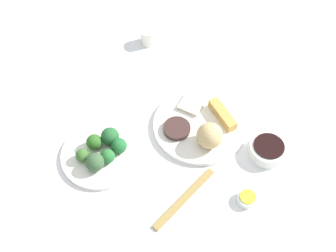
{
  "coord_description": "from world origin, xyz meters",
  "views": [
    {
      "loc": [
        0.57,
        0.54,
        1.07
      ],
      "look_at": [
        0.08,
        0.0,
        0.06
      ],
      "focal_mm": 44.46,
      "sensor_mm": 36.0,
      "label": 1
    }
  ],
  "objects_px": {
    "main_plate": "(199,125)",
    "teacup": "(149,36)",
    "soy_sauce_bowl": "(268,150)",
    "chopsticks_pair": "(184,198)",
    "broccoli_plate": "(101,155)",
    "sauce_ramekin_hot_mustard": "(247,199)"
  },
  "relations": [
    {
      "from": "soy_sauce_bowl",
      "to": "teacup",
      "type": "height_order",
      "value": "teacup"
    },
    {
      "from": "main_plate",
      "to": "soy_sauce_bowl",
      "type": "distance_m",
      "value": 0.22
    },
    {
      "from": "broccoli_plate",
      "to": "sauce_ramekin_hot_mustard",
      "type": "relative_size",
      "value": 4.26
    },
    {
      "from": "teacup",
      "to": "sauce_ramekin_hot_mustard",
      "type": "bearing_deg",
      "value": 72.17
    },
    {
      "from": "soy_sauce_bowl",
      "to": "sauce_ramekin_hot_mustard",
      "type": "height_order",
      "value": "soy_sauce_bowl"
    },
    {
      "from": "main_plate",
      "to": "teacup",
      "type": "bearing_deg",
      "value": -108.56
    },
    {
      "from": "teacup",
      "to": "chopsticks_pair",
      "type": "xyz_separation_m",
      "value": [
        0.34,
        0.54,
        -0.02
      ]
    },
    {
      "from": "main_plate",
      "to": "teacup",
      "type": "relative_size",
      "value": 4.94
    },
    {
      "from": "soy_sauce_bowl",
      "to": "chopsticks_pair",
      "type": "bearing_deg",
      "value": -11.42
    },
    {
      "from": "main_plate",
      "to": "sauce_ramekin_hot_mustard",
      "type": "distance_m",
      "value": 0.28
    },
    {
      "from": "broccoli_plate",
      "to": "soy_sauce_bowl",
      "type": "height_order",
      "value": "soy_sauce_bowl"
    },
    {
      "from": "main_plate",
      "to": "chopsticks_pair",
      "type": "xyz_separation_m",
      "value": [
        0.2,
        0.15,
        -0.0
      ]
    },
    {
      "from": "main_plate",
      "to": "soy_sauce_bowl",
      "type": "xyz_separation_m",
      "value": [
        -0.08,
        0.2,
        0.01
      ]
    },
    {
      "from": "main_plate",
      "to": "chopsticks_pair",
      "type": "distance_m",
      "value": 0.25
    },
    {
      "from": "soy_sauce_bowl",
      "to": "sauce_ramekin_hot_mustard",
      "type": "relative_size",
      "value": 2.01
    },
    {
      "from": "broccoli_plate",
      "to": "chopsticks_pair",
      "type": "xyz_separation_m",
      "value": [
        -0.09,
        0.27,
        -0.0
      ]
    },
    {
      "from": "soy_sauce_bowl",
      "to": "sauce_ramekin_hot_mustard",
      "type": "distance_m",
      "value": 0.17
    },
    {
      "from": "broccoli_plate",
      "to": "teacup",
      "type": "relative_size",
      "value": 4.01
    },
    {
      "from": "broccoli_plate",
      "to": "soy_sauce_bowl",
      "type": "bearing_deg",
      "value": 138.66
    },
    {
      "from": "main_plate",
      "to": "broccoli_plate",
      "type": "relative_size",
      "value": 1.23
    },
    {
      "from": "soy_sauce_bowl",
      "to": "teacup",
      "type": "relative_size",
      "value": 1.9
    },
    {
      "from": "chopsticks_pair",
      "to": "teacup",
      "type": "bearing_deg",
      "value": -121.94
    }
  ]
}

